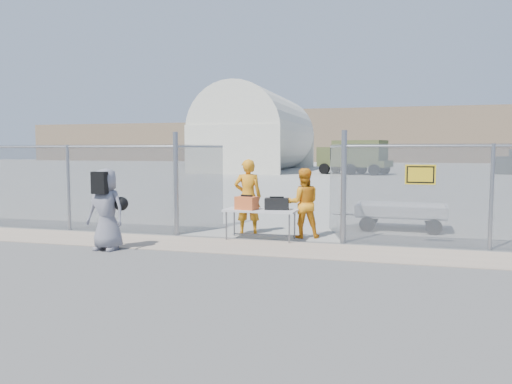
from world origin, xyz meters
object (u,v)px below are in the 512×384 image
(security_worker_left, at_px, (248,197))
(visitor, at_px, (106,209))
(folding_table, at_px, (261,225))
(security_worker_right, at_px, (303,203))
(utility_trailer, at_px, (401,216))

(security_worker_left, relative_size, visitor, 1.09)
(folding_table, bearing_deg, visitor, -143.48)
(security_worker_left, relative_size, security_worker_right, 1.12)
(visitor, relative_size, utility_trailer, 0.58)
(security_worker_right, bearing_deg, folding_table, 12.16)
(folding_table, bearing_deg, security_worker_left, 126.56)
(folding_table, height_order, utility_trailer, same)
(visitor, bearing_deg, utility_trailer, 38.96)
(visitor, xyz_separation_m, utility_trailer, (5.93, 4.32, -0.49))
(folding_table, distance_m, visitor, 3.44)
(security_worker_left, relative_size, utility_trailer, 0.63)
(security_worker_left, xyz_separation_m, utility_trailer, (3.66, 1.62, -0.57))
(folding_table, height_order, security_worker_right, security_worker_right)
(security_worker_right, bearing_deg, visitor, 16.32)
(folding_table, xyz_separation_m, security_worker_right, (0.90, 0.51, 0.47))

